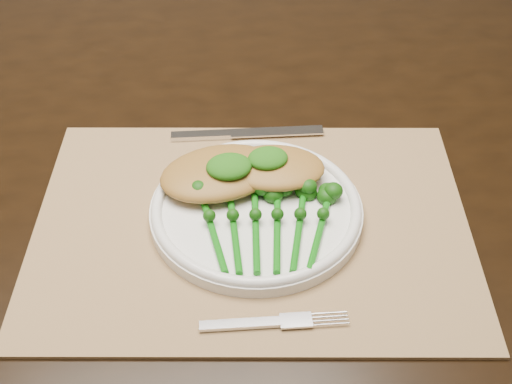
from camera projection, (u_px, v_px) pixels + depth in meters
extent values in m
cube|color=black|center=(160.00, 155.00, 0.93)|extent=(1.65, 0.99, 0.04)
cube|color=#99774E|center=(252.00, 225.00, 0.80)|extent=(0.54, 0.44, 0.00)
cylinder|color=white|center=(256.00, 212.00, 0.81)|extent=(0.24, 0.24, 0.01)
torus|color=white|center=(256.00, 206.00, 0.80)|extent=(0.24, 0.24, 0.01)
cube|color=silver|center=(202.00, 135.00, 0.92)|extent=(0.08, 0.02, 0.01)
cube|color=silver|center=(277.00, 132.00, 0.92)|extent=(0.12, 0.03, 0.00)
cube|color=silver|center=(241.00, 324.00, 0.69)|extent=(0.08, 0.02, 0.00)
ellipsoid|color=#A57530|center=(219.00, 173.00, 0.83)|extent=(0.15, 0.12, 0.03)
ellipsoid|color=#A57530|center=(274.00, 168.00, 0.83)|extent=(0.13, 0.10, 0.02)
ellipsoid|color=#134A0A|center=(229.00, 167.00, 0.81)|extent=(0.05, 0.04, 0.02)
ellipsoid|color=#134A0A|center=(268.00, 158.00, 0.82)|extent=(0.05, 0.04, 0.02)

